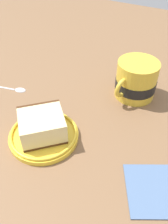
# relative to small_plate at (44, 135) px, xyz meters

# --- Properties ---
(ground_plane) EXTENTS (1.59, 1.59, 0.02)m
(ground_plane) POSITION_rel_small_plate_xyz_m (0.11, -0.06, -0.02)
(ground_plane) COLOR brown
(small_plate) EXTENTS (0.15, 0.15, 0.02)m
(small_plate) POSITION_rel_small_plate_xyz_m (0.00, 0.00, 0.00)
(small_plate) COLOR yellow
(small_plate) RESTS_ON ground_plane
(cake_slice) EXTENTS (0.12, 0.12, 0.05)m
(cake_slice) POSITION_rel_small_plate_xyz_m (0.00, 0.00, 0.03)
(cake_slice) COLOR #472814
(cake_slice) RESTS_ON small_plate
(tea_mug) EXTENTS (0.12, 0.10, 0.09)m
(tea_mug) POSITION_rel_small_plate_xyz_m (0.23, -0.12, 0.04)
(tea_mug) COLOR gold
(tea_mug) RESTS_ON ground_plane
(teaspoon) EXTENTS (0.04, 0.12, 0.01)m
(teaspoon) POSITION_rel_small_plate_xyz_m (0.10, 0.17, -0.00)
(teaspoon) COLOR silver
(teaspoon) RESTS_ON ground_plane
(folded_napkin) EXTENTS (0.14, 0.14, 0.01)m
(folded_napkin) POSITION_rel_small_plate_xyz_m (-0.01, -0.24, -0.01)
(folded_napkin) COLOR slate
(folded_napkin) RESTS_ON ground_plane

